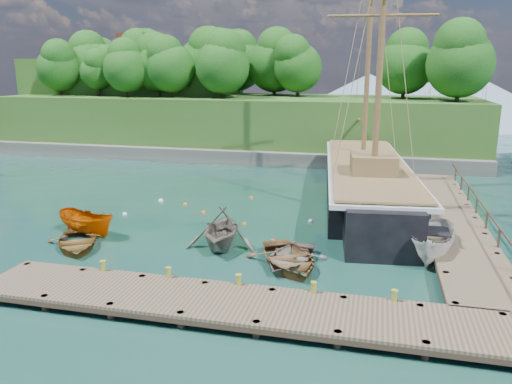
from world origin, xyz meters
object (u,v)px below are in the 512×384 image
rowboat_0 (77,248)px  motorboat_orange (88,235)px  rowboat_1 (222,247)px  rowboat_3 (290,264)px  schooner (367,185)px  cabin_boat_white (433,259)px  rowboat_2 (288,266)px

rowboat_0 → motorboat_orange: motorboat_orange is taller
rowboat_1 → rowboat_3: 4.09m
rowboat_3 → motorboat_orange: motorboat_orange is taller
rowboat_1 → motorboat_orange: size_ratio=1.06×
rowboat_1 → schooner: size_ratio=0.15×
rowboat_0 → rowboat_1: 7.47m
motorboat_orange → rowboat_1: bearing=-72.5°
motorboat_orange → schooner: schooner is taller
rowboat_0 → rowboat_1: size_ratio=0.97×
rowboat_3 → cabin_boat_white: bearing=31.7°
rowboat_1 → rowboat_2: size_ratio=0.91×
rowboat_0 → rowboat_2: rowboat_2 is taller
rowboat_1 → cabin_boat_white: bearing=-3.5°
rowboat_1 → motorboat_orange: bearing=171.2°
rowboat_3 → cabin_boat_white: cabin_boat_white is taller
rowboat_3 → rowboat_0: bearing=-165.0°
cabin_boat_white → schooner: (-3.49, 9.94, 1.19)m
rowboat_0 → cabin_boat_white: size_ratio=0.88×
rowboat_0 → motorboat_orange: (-0.62, 2.02, 0.00)m
rowboat_3 → motorboat_orange: 11.75m
rowboat_1 → cabin_boat_white: 10.50m
rowboat_2 → rowboat_3: size_ratio=1.15×
rowboat_3 → schooner: size_ratio=0.14×
cabin_boat_white → rowboat_3: bearing=-145.1°
rowboat_0 → schooner: schooner is taller
cabin_boat_white → schooner: schooner is taller
rowboat_0 → rowboat_2: (11.02, 0.20, 0.00)m
schooner → rowboat_2: bearing=-110.3°
rowboat_2 → schooner: size_ratio=0.16×
rowboat_3 → rowboat_1: bearing=171.7°
motorboat_orange → cabin_boat_white: size_ratio=0.85×
schooner → rowboat_0: bearing=-144.2°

